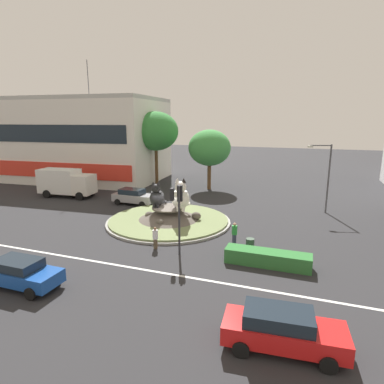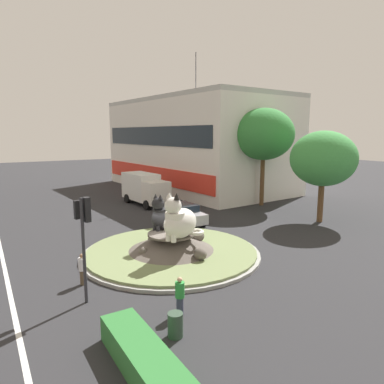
{
  "view_description": "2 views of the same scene",
  "coord_description": "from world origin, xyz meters",
  "px_view_note": "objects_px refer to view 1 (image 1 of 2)",
  "views": [
    {
      "loc": [
        10.83,
        -24.39,
        8.68
      ],
      "look_at": [
        1.18,
        2.69,
        2.19
      ],
      "focal_mm": 30.31,
      "sensor_mm": 36.0,
      "label": 1
    },
    {
      "loc": [
        17.79,
        -9.42,
        7.22
      ],
      "look_at": [
        -1.34,
        2.28,
        3.44
      ],
      "focal_mm": 32.64,
      "sensor_mm": 36.0,
      "label": 2
    }
  ],
  "objects_px": {
    "pedestrian_white_shirt": "(155,237)",
    "parked_car_right": "(21,273)",
    "broadleaf_tree_behind_island": "(156,131)",
    "delivery_box_truck": "(66,182)",
    "traffic_light_mast": "(178,204)",
    "litter_bin": "(250,245)",
    "cat_statue_black": "(157,197)",
    "hatchback_near_shophouse": "(134,196)",
    "second_tree_near_tower": "(210,148)",
    "sedan_on_far_lane": "(282,329)",
    "cat_statue_white": "(181,197)",
    "shophouse_block": "(75,139)",
    "streetlight_arm": "(326,173)",
    "pedestrian_green_shirt": "(234,233)"
  },
  "relations": [
    {
      "from": "shophouse_block",
      "to": "broadleaf_tree_behind_island",
      "type": "xyz_separation_m",
      "value": [
        13.46,
        -0.47,
        1.32
      ]
    },
    {
      "from": "shophouse_block",
      "to": "streetlight_arm",
      "type": "xyz_separation_m",
      "value": [
        34.26,
        -7.56,
        -2.0
      ]
    },
    {
      "from": "traffic_light_mast",
      "to": "pedestrian_white_shirt",
      "type": "distance_m",
      "value": 3.15
    },
    {
      "from": "second_tree_near_tower",
      "to": "sedan_on_far_lane",
      "type": "relative_size",
      "value": 1.57
    },
    {
      "from": "cat_statue_black",
      "to": "parked_car_right",
      "type": "relative_size",
      "value": 0.57
    },
    {
      "from": "second_tree_near_tower",
      "to": "sedan_on_far_lane",
      "type": "height_order",
      "value": "second_tree_near_tower"
    },
    {
      "from": "litter_bin",
      "to": "shophouse_block",
      "type": "bearing_deg",
      "value": 146.84
    },
    {
      "from": "cat_statue_black",
      "to": "broadleaf_tree_behind_island",
      "type": "distance_m",
      "value": 17.07
    },
    {
      "from": "cat_statue_white",
      "to": "pedestrian_white_shirt",
      "type": "relative_size",
      "value": 1.96
    },
    {
      "from": "traffic_light_mast",
      "to": "sedan_on_far_lane",
      "type": "distance_m",
      "value": 10.37
    },
    {
      "from": "cat_statue_black",
      "to": "delivery_box_truck",
      "type": "relative_size",
      "value": 0.37
    },
    {
      "from": "pedestrian_white_shirt",
      "to": "parked_car_right",
      "type": "distance_m",
      "value": 8.31
    },
    {
      "from": "cat_statue_black",
      "to": "shophouse_block",
      "type": "height_order",
      "value": "shophouse_block"
    },
    {
      "from": "cat_statue_black",
      "to": "broadleaf_tree_behind_island",
      "type": "relative_size",
      "value": 0.25
    },
    {
      "from": "traffic_light_mast",
      "to": "hatchback_near_shophouse",
      "type": "relative_size",
      "value": 1.04
    },
    {
      "from": "pedestrian_white_shirt",
      "to": "pedestrian_green_shirt",
      "type": "bearing_deg",
      "value": 31.76
    },
    {
      "from": "hatchback_near_shophouse",
      "to": "litter_bin",
      "type": "relative_size",
      "value": 4.92
    },
    {
      "from": "broadleaf_tree_behind_island",
      "to": "delivery_box_truck",
      "type": "bearing_deg",
      "value": -123.65
    },
    {
      "from": "streetlight_arm",
      "to": "hatchback_near_shophouse",
      "type": "distance_m",
      "value": 18.99
    },
    {
      "from": "streetlight_arm",
      "to": "sedan_on_far_lane",
      "type": "bearing_deg",
      "value": 68.23
    },
    {
      "from": "cat_statue_black",
      "to": "cat_statue_white",
      "type": "relative_size",
      "value": 0.79
    },
    {
      "from": "shophouse_block",
      "to": "pedestrian_green_shirt",
      "type": "height_order",
      "value": "shophouse_block"
    },
    {
      "from": "cat_statue_black",
      "to": "second_tree_near_tower",
      "type": "bearing_deg",
      "value": 163.02
    },
    {
      "from": "sedan_on_far_lane",
      "to": "hatchback_near_shophouse",
      "type": "distance_m",
      "value": 23.79
    },
    {
      "from": "parked_car_right",
      "to": "hatchback_near_shophouse",
      "type": "bearing_deg",
      "value": 99.58
    },
    {
      "from": "cat_statue_white",
      "to": "hatchback_near_shophouse",
      "type": "bearing_deg",
      "value": -145.28
    },
    {
      "from": "cat_statue_black",
      "to": "pedestrian_white_shirt",
      "type": "bearing_deg",
      "value": 9.19
    },
    {
      "from": "pedestrian_green_shirt",
      "to": "delivery_box_truck",
      "type": "relative_size",
      "value": 0.24
    },
    {
      "from": "broadleaf_tree_behind_island",
      "to": "parked_car_right",
      "type": "bearing_deg",
      "value": -79.1
    },
    {
      "from": "pedestrian_green_shirt",
      "to": "sedan_on_far_lane",
      "type": "distance_m",
      "value": 10.74
    },
    {
      "from": "pedestrian_green_shirt",
      "to": "cat_statue_black",
      "type": "bearing_deg",
      "value": -25.48
    },
    {
      "from": "traffic_light_mast",
      "to": "cat_statue_white",
      "type": "bearing_deg",
      "value": 12.45
    },
    {
      "from": "cat_statue_black",
      "to": "hatchback_near_shophouse",
      "type": "xyz_separation_m",
      "value": [
        -4.79,
        4.31,
        -1.32
      ]
    },
    {
      "from": "shophouse_block",
      "to": "pedestrian_white_shirt",
      "type": "bearing_deg",
      "value": -46.35
    },
    {
      "from": "shophouse_block",
      "to": "litter_bin",
      "type": "relative_size",
      "value": 29.27
    },
    {
      "from": "second_tree_near_tower",
      "to": "pedestrian_white_shirt",
      "type": "distance_m",
      "value": 20.43
    },
    {
      "from": "broadleaf_tree_behind_island",
      "to": "sedan_on_far_lane",
      "type": "distance_m",
      "value": 33.99
    },
    {
      "from": "sedan_on_far_lane",
      "to": "traffic_light_mast",
      "type": "bearing_deg",
      "value": 130.38
    },
    {
      "from": "delivery_box_truck",
      "to": "traffic_light_mast",
      "type": "bearing_deg",
      "value": -35.33
    },
    {
      "from": "pedestrian_green_shirt",
      "to": "delivery_box_truck",
      "type": "distance_m",
      "value": 22.63
    },
    {
      "from": "broadleaf_tree_behind_island",
      "to": "sedan_on_far_lane",
      "type": "bearing_deg",
      "value": -56.11
    },
    {
      "from": "cat_statue_white",
      "to": "second_tree_near_tower",
      "type": "bearing_deg",
      "value": 164.34
    },
    {
      "from": "pedestrian_white_shirt",
      "to": "parked_car_right",
      "type": "relative_size",
      "value": 0.36
    },
    {
      "from": "broadleaf_tree_behind_island",
      "to": "hatchback_near_shophouse",
      "type": "height_order",
      "value": "broadleaf_tree_behind_island"
    },
    {
      "from": "traffic_light_mast",
      "to": "litter_bin",
      "type": "distance_m",
      "value": 5.61
    },
    {
      "from": "sedan_on_far_lane",
      "to": "parked_car_right",
      "type": "xyz_separation_m",
      "value": [
        -13.35,
        0.31,
        -0.05
      ]
    },
    {
      "from": "broadleaf_tree_behind_island",
      "to": "parked_car_right",
      "type": "xyz_separation_m",
      "value": [
        5.28,
        -27.43,
        -6.31
      ]
    },
    {
      "from": "pedestrian_white_shirt",
      "to": "parked_car_right",
      "type": "bearing_deg",
      "value": -118.28
    },
    {
      "from": "second_tree_near_tower",
      "to": "pedestrian_white_shirt",
      "type": "relative_size",
      "value": 4.8
    },
    {
      "from": "cat_statue_white",
      "to": "hatchback_near_shophouse",
      "type": "xyz_separation_m",
      "value": [
        -7.05,
        4.48,
        -1.5
      ]
    }
  ]
}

